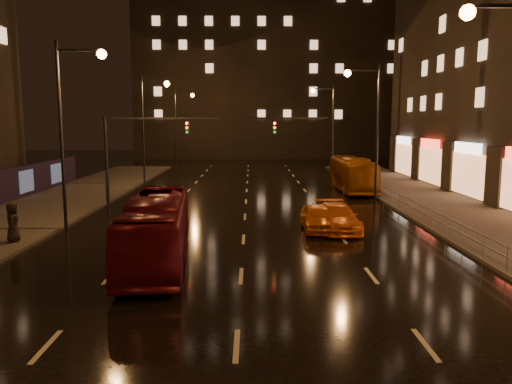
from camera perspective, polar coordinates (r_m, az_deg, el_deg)
ground at (r=34.94m, az=-1.19°, el=-1.61°), size 140.00×140.00×0.00m
sidewalk_left at (r=33.06m, az=-25.42°, el=-2.82°), size 7.00×70.00×0.15m
sidewalk_right at (r=32.74m, az=23.08°, el=-2.78°), size 7.00×70.00×0.15m
building_distant at (r=87.37m, az=1.89°, el=16.01°), size 44.00×16.00×36.00m
traffic_signal at (r=34.89m, az=-9.60°, el=6.09°), size 15.31×0.32×6.20m
streetlight_right at (r=18.53m, az=27.20°, el=8.97°), size 2.64×0.50×10.00m
railing_right at (r=34.25m, az=16.09°, el=-0.60°), size 0.05×56.00×1.00m
bus_red at (r=21.29m, az=-11.29°, el=-4.22°), size 3.29×10.15×2.78m
bus_curb at (r=43.24m, az=10.94°, el=2.01°), size 2.50×10.27×2.85m
taxi_near at (r=27.18m, az=7.09°, el=-2.94°), size 1.67×4.15×1.41m
taxi_far at (r=27.42m, az=9.25°, el=-2.89°), size 2.19×4.95×1.41m
pedestrian_c at (r=26.50m, az=-26.04°, el=-3.12°), size 0.89×1.08×1.90m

